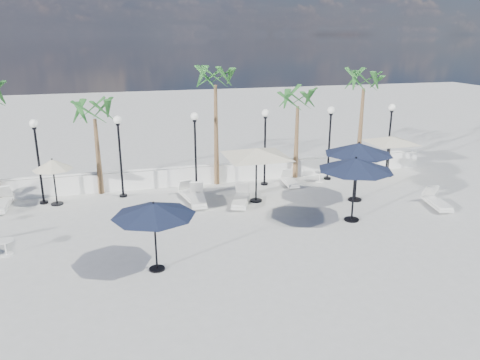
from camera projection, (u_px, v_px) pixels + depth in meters
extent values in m
plane|color=#B0B0AA|center=(229.00, 245.00, 16.96)|extent=(100.00, 100.00, 0.00)
cube|color=white|center=(193.00, 176.00, 23.73)|extent=(26.00, 0.30, 0.90)
cube|color=white|center=(193.00, 166.00, 23.57)|extent=(26.00, 0.12, 0.08)
cylinder|color=black|center=(44.00, 202.00, 21.15)|extent=(0.36, 0.36, 0.10)
cylinder|color=black|center=(39.00, 166.00, 20.65)|extent=(0.10, 0.10, 3.50)
cylinder|color=black|center=(34.00, 128.00, 20.14)|extent=(0.18, 0.18, 0.10)
sphere|color=white|center=(34.00, 123.00, 20.08)|extent=(0.36, 0.36, 0.36)
cylinder|color=black|center=(123.00, 196.00, 22.04)|extent=(0.36, 0.36, 0.10)
cylinder|color=black|center=(121.00, 161.00, 21.53)|extent=(0.10, 0.10, 3.50)
cylinder|color=black|center=(118.00, 124.00, 21.03)|extent=(0.18, 0.18, 0.10)
sphere|color=white|center=(117.00, 120.00, 20.97)|extent=(0.36, 0.36, 0.36)
cylinder|color=black|center=(197.00, 189.00, 22.93)|extent=(0.36, 0.36, 0.10)
cylinder|color=black|center=(196.00, 156.00, 22.42)|extent=(0.10, 0.10, 3.50)
cylinder|color=black|center=(195.00, 121.00, 21.91)|extent=(0.18, 0.18, 0.10)
sphere|color=white|center=(194.00, 116.00, 21.85)|extent=(0.36, 0.36, 0.36)
cylinder|color=black|center=(264.00, 184.00, 23.81)|extent=(0.36, 0.36, 0.10)
cylinder|color=black|center=(265.00, 151.00, 23.31)|extent=(0.10, 0.10, 3.50)
cylinder|color=black|center=(265.00, 117.00, 22.80)|extent=(0.18, 0.18, 0.10)
sphere|color=white|center=(265.00, 113.00, 22.74)|extent=(0.36, 0.36, 0.36)
cylinder|color=black|center=(327.00, 178.00, 24.70)|extent=(0.36, 0.36, 0.10)
cylinder|color=black|center=(329.00, 147.00, 24.19)|extent=(0.10, 0.10, 3.50)
cylinder|color=black|center=(331.00, 114.00, 23.69)|extent=(0.18, 0.18, 0.10)
sphere|color=white|center=(331.00, 110.00, 23.62)|extent=(0.36, 0.36, 0.36)
cylinder|color=black|center=(386.00, 173.00, 25.58)|extent=(0.36, 0.36, 0.10)
cylinder|color=black|center=(389.00, 143.00, 25.08)|extent=(0.10, 0.10, 3.50)
cylinder|color=black|center=(392.00, 111.00, 24.57)|extent=(0.18, 0.18, 0.10)
sphere|color=white|center=(392.00, 107.00, 24.51)|extent=(0.36, 0.36, 0.36)
cone|color=brown|center=(98.00, 157.00, 22.00)|extent=(0.28, 0.28, 3.60)
cone|color=brown|center=(216.00, 136.00, 23.24)|extent=(0.28, 0.28, 5.00)
cone|color=brown|center=(296.00, 142.00, 24.50)|extent=(0.28, 0.28, 3.80)
cone|color=brown|center=(360.00, 131.00, 25.32)|extent=(0.28, 0.28, 4.60)
cube|color=white|center=(1.00, 206.00, 20.41)|extent=(0.68, 2.02, 0.11)
cube|color=white|center=(3.00, 191.00, 21.04)|extent=(0.63, 0.48, 0.63)
cube|color=white|center=(198.00, 201.00, 21.04)|extent=(0.85, 2.04, 0.11)
cube|color=white|center=(198.00, 200.00, 20.75)|extent=(0.75, 1.39, 0.11)
cube|color=white|center=(196.00, 187.00, 21.68)|extent=(0.66, 0.53, 0.62)
cube|color=white|center=(190.00, 196.00, 21.72)|extent=(0.88, 1.83, 0.10)
cube|color=white|center=(192.00, 195.00, 21.48)|extent=(0.74, 1.26, 0.10)
cube|color=white|center=(185.00, 184.00, 22.23)|extent=(0.61, 0.50, 0.55)
cube|color=white|center=(241.00, 201.00, 20.95)|extent=(1.32, 2.06, 0.11)
cube|color=white|center=(240.00, 201.00, 20.66)|extent=(1.05, 1.46, 0.11)
cube|color=white|center=(242.00, 188.00, 21.59)|extent=(0.74, 0.65, 0.61)
cube|color=white|center=(437.00, 204.00, 20.64)|extent=(1.01, 1.96, 0.10)
cube|color=white|center=(440.00, 204.00, 20.37)|extent=(0.84, 1.36, 0.10)
cube|color=white|center=(431.00, 191.00, 21.25)|extent=(0.67, 0.56, 0.58)
cube|color=white|center=(290.00, 183.00, 23.68)|extent=(0.66, 1.66, 0.09)
cube|color=white|center=(291.00, 182.00, 23.45)|extent=(0.59, 1.13, 0.09)
cube|color=white|center=(286.00, 173.00, 24.20)|extent=(0.53, 0.42, 0.51)
cylinder|color=white|center=(7.00, 254.00, 16.21)|extent=(0.44, 0.44, 0.03)
cylinder|color=white|center=(6.00, 248.00, 16.14)|extent=(0.07, 0.07, 0.53)
cylinder|color=white|center=(5.00, 241.00, 16.06)|extent=(0.57, 0.57, 0.03)
cylinder|color=white|center=(319.00, 181.00, 24.28)|extent=(0.42, 0.42, 0.03)
cylinder|color=white|center=(320.00, 177.00, 24.21)|extent=(0.06, 0.06, 0.50)
cylinder|color=white|center=(320.00, 172.00, 24.14)|extent=(0.55, 0.55, 0.03)
cylinder|color=black|center=(157.00, 269.00, 15.20)|extent=(0.51, 0.51, 0.06)
cylinder|color=black|center=(155.00, 238.00, 14.87)|extent=(0.06, 0.06, 2.25)
cone|color=black|center=(154.00, 210.00, 14.59)|extent=(2.67, 2.67, 0.41)
sphere|color=black|center=(153.00, 203.00, 14.52)|extent=(0.07, 0.07, 0.07)
cylinder|color=black|center=(355.00, 199.00, 21.56)|extent=(0.62, 0.62, 0.07)
cylinder|color=black|center=(357.00, 173.00, 21.18)|extent=(0.08, 0.08, 2.65)
cone|color=black|center=(359.00, 149.00, 20.85)|extent=(3.09, 3.09, 0.50)
sphere|color=black|center=(359.00, 143.00, 20.77)|extent=(0.09, 0.09, 0.09)
cylinder|color=black|center=(351.00, 220.00, 19.23)|extent=(0.60, 0.60, 0.06)
cylinder|color=black|center=(354.00, 190.00, 18.86)|extent=(0.08, 0.08, 2.59)
cone|color=black|center=(356.00, 164.00, 18.53)|extent=(3.02, 3.02, 0.49)
sphere|color=black|center=(356.00, 158.00, 18.45)|extent=(0.09, 0.09, 0.09)
cylinder|color=black|center=(256.00, 200.00, 21.45)|extent=(0.56, 0.56, 0.06)
cylinder|color=black|center=(256.00, 175.00, 21.09)|extent=(0.08, 0.08, 2.47)
pyramid|color=#BEB697|center=(257.00, 148.00, 20.71)|extent=(5.46, 5.46, 0.38)
cylinder|color=black|center=(387.00, 175.00, 25.29)|extent=(0.50, 0.50, 0.06)
cylinder|color=black|center=(389.00, 157.00, 24.98)|extent=(0.07, 0.07, 2.15)
pyramid|color=#BEB697|center=(391.00, 136.00, 24.65)|extent=(4.66, 4.66, 0.33)
cylinder|color=black|center=(57.00, 204.00, 21.03)|extent=(0.54, 0.54, 0.06)
cylinder|color=black|center=(55.00, 183.00, 20.74)|extent=(0.07, 0.07, 2.04)
cone|color=#BEB697|center=(52.00, 165.00, 20.49)|extent=(1.75, 1.75, 0.44)
sphere|color=black|center=(52.00, 159.00, 20.42)|extent=(0.08, 0.08, 0.08)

